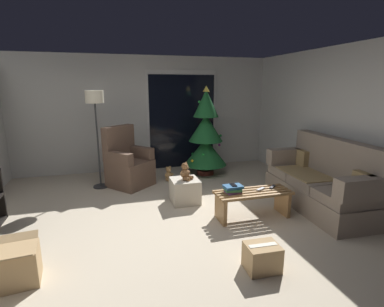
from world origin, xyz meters
TOP-DOWN VIEW (x-y plane):
  - ground_plane at (0.00, 0.00)m, footprint 7.00×7.00m
  - wall_back at (0.00, 3.06)m, footprint 5.72×0.12m
  - wall_right at (2.86, 0.00)m, footprint 0.12×6.00m
  - patio_door_frame at (0.80, 2.99)m, footprint 1.60×0.02m
  - patio_door_glass at (0.80, 2.97)m, footprint 1.50×0.02m
  - couch at (2.32, 0.10)m, footprint 0.86×1.97m
  - coffee_table at (1.13, 0.05)m, footprint 1.10×0.40m
  - remote_silver at (1.25, 0.07)m, footprint 0.16×0.11m
  - remote_graphite at (1.48, 0.11)m, footprint 0.15×0.13m
  - book_stack at (0.82, 0.08)m, footprint 0.27×0.21m
  - cell_phone at (0.84, 0.10)m, footprint 0.08×0.15m
  - christmas_tree at (1.13, 2.24)m, footprint 0.90×0.90m
  - armchair at (-0.51, 1.96)m, footprint 0.97×0.97m
  - floor_lamp at (-1.02, 1.99)m, footprint 0.32×0.32m
  - ottoman at (0.33, 0.86)m, footprint 0.44×0.44m
  - teddy_bear_chestnut at (0.33, 0.86)m, footprint 0.21×0.21m
  - teddy_bear_honey_by_tree at (0.29, 2.04)m, footprint 0.21×0.21m
  - cardboard_box_taped_mid_floor at (0.65, -1.10)m, footprint 0.35×0.29m
  - cardboard_box_open_near_shelf at (-1.72, -0.66)m, footprint 0.41×0.54m

SIDE VIEW (x-z plane):
  - ground_plane at x=0.00m, z-range 0.00..0.00m
  - teddy_bear_honey_by_tree at x=0.29m, z-range -0.02..0.26m
  - cardboard_box_taped_mid_floor at x=0.65m, z-range 0.00..0.28m
  - cardboard_box_open_near_shelf at x=-1.72m, z-range -0.02..0.39m
  - ottoman at x=0.33m, z-range 0.00..0.39m
  - coffee_table at x=1.13m, z-range 0.07..0.46m
  - couch at x=2.32m, z-range -0.14..0.94m
  - armchair at x=-0.51m, z-range -0.16..0.97m
  - remote_silver at x=1.25m, z-range 0.40..0.42m
  - remote_graphite at x=1.48m, z-range 0.40..0.42m
  - book_stack at x=0.82m, z-range 0.40..0.50m
  - cell_phone at x=0.84m, z-range 0.50..0.51m
  - teddy_bear_chestnut at x=0.33m, z-range 0.37..0.65m
  - christmas_tree at x=1.13m, z-range -0.10..1.76m
  - patio_door_glass at x=0.80m, z-range 0.00..2.10m
  - patio_door_frame at x=0.80m, z-range 0.00..2.20m
  - wall_back at x=0.00m, z-range 0.00..2.50m
  - wall_right at x=2.86m, z-range 0.00..2.50m
  - floor_lamp at x=-1.02m, z-range 0.61..2.40m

